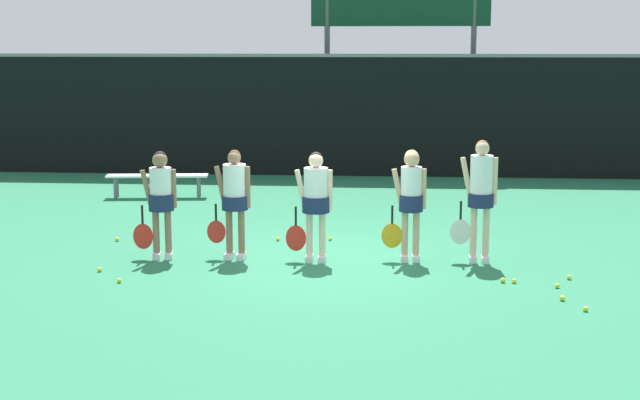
# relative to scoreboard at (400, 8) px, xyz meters

# --- Properties ---
(ground_plane) EXTENTS (140.00, 140.00, 0.00)m
(ground_plane) POSITION_rel_scoreboard_xyz_m (-1.20, -9.71, -4.05)
(ground_plane) COLOR #26724C
(fence_windscreen) EXTENTS (60.00, 0.08, 2.95)m
(fence_windscreen) POSITION_rel_scoreboard_xyz_m (-1.20, -1.14, -2.56)
(fence_windscreen) COLOR black
(fence_windscreen) RESTS_ON ground_plane
(scoreboard) EXTENTS (4.44, 0.15, 5.14)m
(scoreboard) POSITION_rel_scoreboard_xyz_m (0.00, 0.00, 0.00)
(scoreboard) COLOR #515156
(scoreboard) RESTS_ON ground_plane
(bench_courtside) EXTENTS (2.14, 0.59, 0.48)m
(bench_courtside) POSITION_rel_scoreboard_xyz_m (-5.07, -4.52, -3.63)
(bench_courtside) COLOR silver
(bench_courtside) RESTS_ON ground_plane
(player_0) EXTENTS (0.66, 0.38, 1.63)m
(player_0) POSITION_rel_scoreboard_xyz_m (-3.63, -9.78, -3.09)
(player_0) COLOR #8C664C
(player_0) RESTS_ON ground_plane
(player_1) EXTENTS (0.67, 0.39, 1.65)m
(player_1) POSITION_rel_scoreboard_xyz_m (-2.52, -9.72, -3.08)
(player_1) COLOR #8C664C
(player_1) RESTS_ON ground_plane
(player_2) EXTENTS (0.69, 0.41, 1.64)m
(player_2) POSITION_rel_scoreboard_xyz_m (-1.30, -9.79, -3.08)
(player_2) COLOR beige
(player_2) RESTS_ON ground_plane
(player_3) EXTENTS (0.65, 0.35, 1.66)m
(player_3) POSITION_rel_scoreboard_xyz_m (0.09, -9.64, -3.06)
(player_3) COLOR tan
(player_3) RESTS_ON ground_plane
(player_4) EXTENTS (0.67, 0.38, 1.81)m
(player_4) POSITION_rel_scoreboard_xyz_m (1.11, -9.63, -2.97)
(player_4) COLOR beige
(player_4) RESTS_ON ground_plane
(tennis_ball_0) EXTENTS (0.06, 0.06, 0.06)m
(tennis_ball_0) POSITION_rel_scoreboard_xyz_m (-1.18, -8.37, -4.02)
(tennis_ball_0) COLOR #CCE033
(tennis_ball_0) RESTS_ON ground_plane
(tennis_ball_1) EXTENTS (0.07, 0.07, 0.07)m
(tennis_ball_1) POSITION_rel_scoreboard_xyz_m (1.33, -10.80, -4.01)
(tennis_ball_1) COLOR #CCE033
(tennis_ball_1) RESTS_ON ground_plane
(tennis_ball_2) EXTENTS (0.07, 0.07, 0.07)m
(tennis_ball_2) POSITION_rel_scoreboard_xyz_m (1.98, -11.61, -4.01)
(tennis_ball_2) COLOR #CCE033
(tennis_ball_2) RESTS_ON ground_plane
(tennis_ball_3) EXTENTS (0.07, 0.07, 0.07)m
(tennis_ball_3) POSITION_rel_scoreboard_xyz_m (2.17, -12.05, -4.02)
(tennis_ball_3) COLOR #CCE033
(tennis_ball_3) RESTS_ON ground_plane
(tennis_ball_4) EXTENTS (0.07, 0.07, 0.07)m
(tennis_ball_4) POSITION_rel_scoreboard_xyz_m (2.26, -10.57, -4.02)
(tennis_ball_4) COLOR #CCE033
(tennis_ball_4) RESTS_ON ground_plane
(tennis_ball_5) EXTENTS (0.07, 0.07, 0.07)m
(tennis_ball_5) POSITION_rel_scoreboard_xyz_m (-4.31, -10.66, -4.02)
(tennis_ball_5) COLOR #CCE033
(tennis_ball_5) RESTS_ON ground_plane
(tennis_ball_6) EXTENTS (0.06, 0.06, 0.06)m
(tennis_ball_6) POSITION_rel_scoreboard_xyz_m (-2.03, -8.47, -4.02)
(tennis_ball_6) COLOR #CCE033
(tennis_ball_6) RESTS_ON ground_plane
(tennis_ball_7) EXTENTS (0.07, 0.07, 0.07)m
(tennis_ball_7) POSITION_rel_scoreboard_xyz_m (-4.66, -8.70, -4.02)
(tennis_ball_7) COLOR #CCE033
(tennis_ball_7) RESTS_ON ground_plane
(tennis_ball_8) EXTENTS (0.07, 0.07, 0.07)m
(tennis_ball_8) POSITION_rel_scoreboard_xyz_m (-3.86, -11.21, -4.02)
(tennis_ball_8) COLOR #CCE033
(tennis_ball_8) RESTS_ON ground_plane
(tennis_ball_9) EXTENTS (0.06, 0.06, 0.06)m
(tennis_ball_9) POSITION_rel_scoreboard_xyz_m (2.02, -11.01, -4.02)
(tennis_ball_9) COLOR #CCE033
(tennis_ball_9) RESTS_ON ground_plane
(tennis_ball_10) EXTENTS (0.06, 0.06, 0.06)m
(tennis_ball_10) POSITION_rel_scoreboard_xyz_m (1.48, -10.81, -4.02)
(tennis_ball_10) COLOR #CCE033
(tennis_ball_10) RESTS_ON ground_plane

